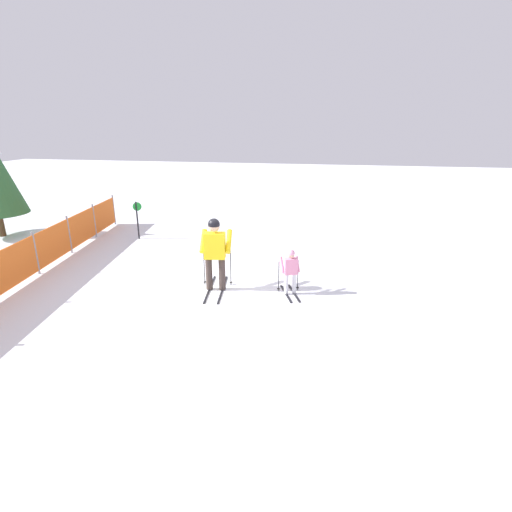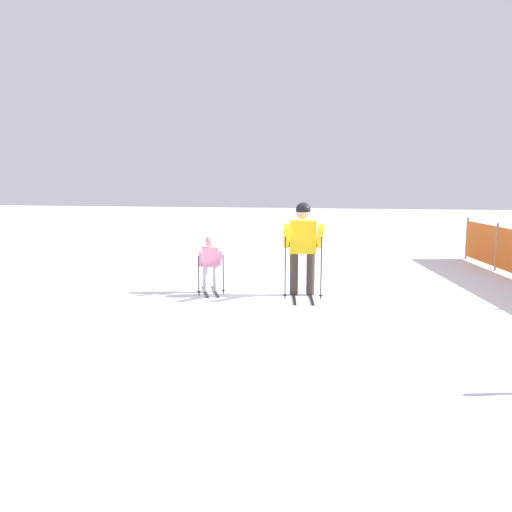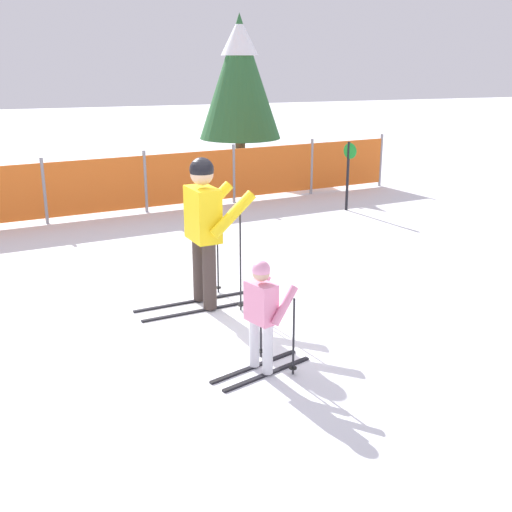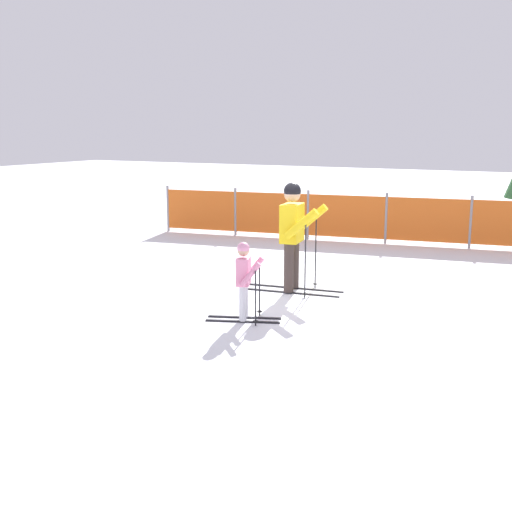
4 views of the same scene
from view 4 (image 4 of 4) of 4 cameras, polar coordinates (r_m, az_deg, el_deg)
The scene contains 4 objects.
ground_plane at distance 9.98m, azimuth 1.98°, elevation -3.21°, with size 60.00×60.00×0.00m, color white.
skier_adult at distance 9.85m, azimuth 3.36°, elevation 2.59°, with size 1.63×0.77×1.69m.
skier_child at distance 8.39m, azimuth -1.02°, elevation -1.76°, with size 1.00×0.59×1.05m.
safety_fence at distance 14.31m, azimuth 11.49°, elevation 3.32°, with size 10.47×1.69×1.12m.
Camera 4 is at (4.14, -8.72, 2.52)m, focal length 45.00 mm.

